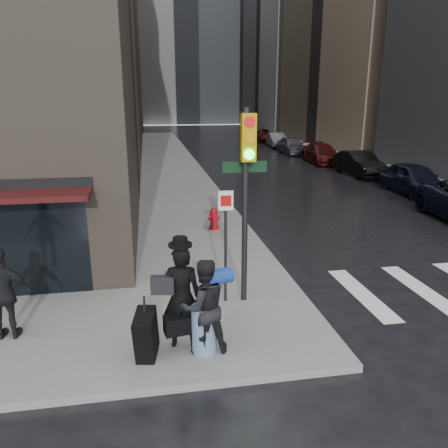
{
  "coord_description": "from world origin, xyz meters",
  "views": [
    {
      "loc": [
        -1.55,
        -8.11,
        4.65
      ],
      "look_at": [
        0.44,
        3.26,
        1.3
      ],
      "focal_mm": 35.0,
      "sensor_mm": 36.0,
      "label": 1
    }
  ],
  "objects_px": {
    "man_overcoat": "(174,303)",
    "parked_car_1": "(414,179)",
    "parked_car_5": "(276,140)",
    "man_jeans": "(203,307)",
    "man_greycoat": "(4,294)",
    "fire_hydrant": "(214,220)",
    "parked_car_3": "(322,153)",
    "parked_car_6": "(265,135)",
    "parked_car_2": "(359,164)",
    "traffic_light": "(245,182)",
    "parked_car_4": "(292,145)"
  },
  "relations": [
    {
      "from": "man_overcoat",
      "to": "parked_car_1",
      "type": "relative_size",
      "value": 0.48
    },
    {
      "from": "man_overcoat",
      "to": "parked_car_5",
      "type": "distance_m",
      "value": 36.49
    },
    {
      "from": "man_overcoat",
      "to": "man_jeans",
      "type": "height_order",
      "value": "man_overcoat"
    },
    {
      "from": "man_greycoat",
      "to": "fire_hydrant",
      "type": "height_order",
      "value": "man_greycoat"
    },
    {
      "from": "man_greycoat",
      "to": "parked_car_3",
      "type": "bearing_deg",
      "value": -119.65
    },
    {
      "from": "man_greycoat",
      "to": "parked_car_6",
      "type": "relative_size",
      "value": 0.38
    },
    {
      "from": "man_jeans",
      "to": "parked_car_2",
      "type": "relative_size",
      "value": 0.4
    },
    {
      "from": "traffic_light",
      "to": "parked_car_2",
      "type": "height_order",
      "value": "traffic_light"
    },
    {
      "from": "parked_car_5",
      "to": "parked_car_4",
      "type": "bearing_deg",
      "value": -87.56
    },
    {
      "from": "man_jeans",
      "to": "parked_car_2",
      "type": "xyz_separation_m",
      "value": [
        11.99,
        17.99,
        -0.31
      ]
    },
    {
      "from": "fire_hydrant",
      "to": "parked_car_4",
      "type": "height_order",
      "value": "parked_car_4"
    },
    {
      "from": "man_greycoat",
      "to": "parked_car_3",
      "type": "distance_m",
      "value": 27.22
    },
    {
      "from": "traffic_light",
      "to": "parked_car_4",
      "type": "height_order",
      "value": "traffic_light"
    },
    {
      "from": "parked_car_2",
      "to": "parked_car_3",
      "type": "distance_m",
      "value": 5.55
    },
    {
      "from": "fire_hydrant",
      "to": "parked_car_2",
      "type": "relative_size",
      "value": 0.17
    },
    {
      "from": "parked_car_4",
      "to": "parked_car_6",
      "type": "xyz_separation_m",
      "value": [
        0.61,
        11.09,
        -0.06
      ]
    },
    {
      "from": "parked_car_3",
      "to": "parked_car_6",
      "type": "relative_size",
      "value": 0.99
    },
    {
      "from": "parked_car_5",
      "to": "fire_hydrant",
      "type": "bearing_deg",
      "value": -105.46
    },
    {
      "from": "parked_car_1",
      "to": "parked_car_3",
      "type": "height_order",
      "value": "parked_car_1"
    },
    {
      "from": "man_overcoat",
      "to": "parked_car_3",
      "type": "bearing_deg",
      "value": -106.58
    },
    {
      "from": "man_overcoat",
      "to": "parked_car_5",
      "type": "xyz_separation_m",
      "value": [
        12.13,
        34.42,
        -0.38
      ]
    },
    {
      "from": "traffic_light",
      "to": "parked_car_3",
      "type": "distance_m",
      "value": 24.23
    },
    {
      "from": "man_overcoat",
      "to": "parked_car_6",
      "type": "distance_m",
      "value": 41.86
    },
    {
      "from": "traffic_light",
      "to": "parked_car_3",
      "type": "relative_size",
      "value": 0.9
    },
    {
      "from": "parked_car_1",
      "to": "parked_car_6",
      "type": "height_order",
      "value": "parked_car_1"
    },
    {
      "from": "man_overcoat",
      "to": "man_greycoat",
      "type": "relative_size",
      "value": 1.19
    },
    {
      "from": "man_jeans",
      "to": "traffic_light",
      "type": "height_order",
      "value": "traffic_light"
    },
    {
      "from": "fire_hydrant",
      "to": "man_jeans",
      "type": "bearing_deg",
      "value": -100.01
    },
    {
      "from": "parked_car_1",
      "to": "man_overcoat",
      "type": "bearing_deg",
      "value": -135.24
    },
    {
      "from": "parked_car_6",
      "to": "traffic_light",
      "type": "bearing_deg",
      "value": -107.51
    },
    {
      "from": "parked_car_6",
      "to": "man_jeans",
      "type": "bearing_deg",
      "value": -108.32
    },
    {
      "from": "parked_car_2",
      "to": "parked_car_3",
      "type": "bearing_deg",
      "value": 91.97
    },
    {
      "from": "parked_car_2",
      "to": "parked_car_1",
      "type": "bearing_deg",
      "value": -88.37
    },
    {
      "from": "man_jeans",
      "to": "parked_car_4",
      "type": "height_order",
      "value": "man_jeans"
    },
    {
      "from": "man_overcoat",
      "to": "traffic_light",
      "type": "bearing_deg",
      "value": -123.41
    },
    {
      "from": "traffic_light",
      "to": "parked_car_2",
      "type": "distance_m",
      "value": 19.53
    },
    {
      "from": "man_jeans",
      "to": "parked_car_2",
      "type": "distance_m",
      "value": 21.62
    },
    {
      "from": "man_jeans",
      "to": "man_greycoat",
      "type": "relative_size",
      "value": 0.99
    },
    {
      "from": "parked_car_5",
      "to": "parked_car_3",
      "type": "bearing_deg",
      "value": -83.68
    },
    {
      "from": "traffic_light",
      "to": "parked_car_6",
      "type": "relative_size",
      "value": 0.88
    },
    {
      "from": "parked_car_5",
      "to": "parked_car_6",
      "type": "distance_m",
      "value": 5.56
    },
    {
      "from": "traffic_light",
      "to": "fire_hydrant",
      "type": "xyz_separation_m",
      "value": [
        0.2,
        5.77,
        -2.43
      ]
    },
    {
      "from": "parked_car_4",
      "to": "parked_car_6",
      "type": "height_order",
      "value": "parked_car_4"
    },
    {
      "from": "man_jeans",
      "to": "parked_car_1",
      "type": "xyz_separation_m",
      "value": [
        12.13,
        12.44,
        -0.28
      ]
    },
    {
      "from": "traffic_light",
      "to": "parked_car_2",
      "type": "bearing_deg",
      "value": 56.78
    },
    {
      "from": "parked_car_1",
      "to": "parked_car_2",
      "type": "relative_size",
      "value": 1.01
    },
    {
      "from": "traffic_light",
      "to": "parked_car_5",
      "type": "height_order",
      "value": "traffic_light"
    },
    {
      "from": "man_overcoat",
      "to": "parked_car_4",
      "type": "distance_m",
      "value": 31.2
    },
    {
      "from": "parked_car_1",
      "to": "parked_car_5",
      "type": "distance_m",
      "value": 22.2
    },
    {
      "from": "parked_car_1",
      "to": "parked_car_5",
      "type": "bearing_deg",
      "value": 92.01
    }
  ]
}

